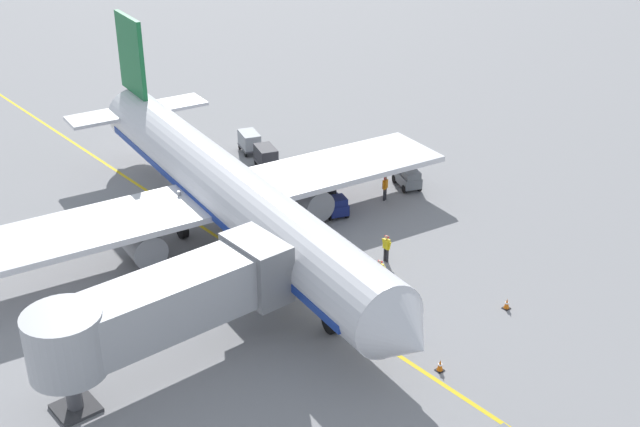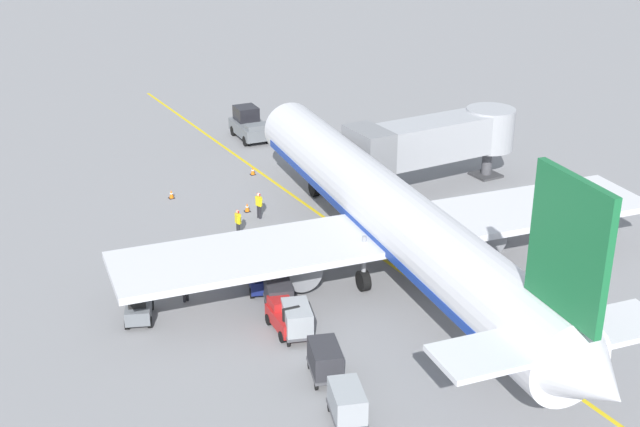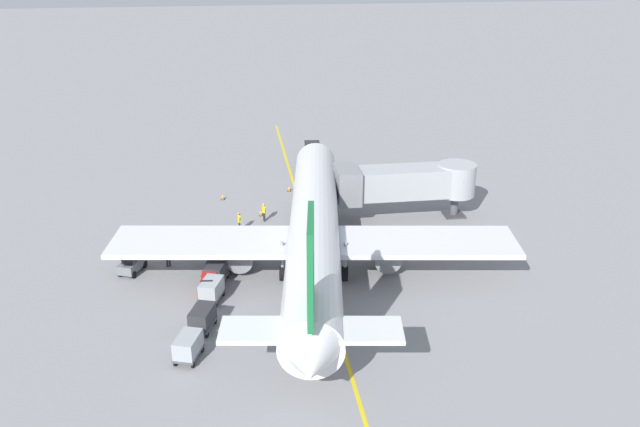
# 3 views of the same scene
# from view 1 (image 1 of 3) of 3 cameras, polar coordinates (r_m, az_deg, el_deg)

# --- Properties ---
(ground_plane) EXTENTS (400.00, 400.00, 0.00)m
(ground_plane) POSITION_cam_1_polar(r_m,az_deg,el_deg) (48.99, -5.61, -2.59)
(ground_plane) COLOR gray
(gate_lead_in_line) EXTENTS (0.24, 80.00, 0.01)m
(gate_lead_in_line) POSITION_cam_1_polar(r_m,az_deg,el_deg) (48.98, -5.61, -2.59)
(gate_lead_in_line) COLOR gold
(gate_lead_in_line) RESTS_ON ground
(parked_airliner) EXTENTS (30.43, 37.31, 10.63)m
(parked_airliner) POSITION_cam_1_polar(r_m,az_deg,el_deg) (48.91, -6.44, 1.51)
(parked_airliner) COLOR silver
(parked_airliner) RESTS_ON ground
(jet_bridge) EXTENTS (12.55, 3.50, 4.98)m
(jet_bridge) POSITION_cam_1_polar(r_m,az_deg,el_deg) (38.06, -10.74, -6.22)
(jet_bridge) COLOR #A8AAAF
(jet_bridge) RESTS_ON ground
(baggage_tug_lead) EXTENTS (1.98, 2.76, 1.62)m
(baggage_tug_lead) POSITION_cam_1_polar(r_m,az_deg,el_deg) (52.81, 0.98, 0.68)
(baggage_tug_lead) COLOR navy
(baggage_tug_lead) RESTS_ON ground
(baggage_tug_trailing) EXTENTS (1.48, 2.60, 1.62)m
(baggage_tug_trailing) POSITION_cam_1_polar(r_m,az_deg,el_deg) (56.32, -1.33, 2.40)
(baggage_tug_trailing) COLOR #B21E1E
(baggage_tug_trailing) RESTS_ON ground
(baggage_tug_spare) EXTENTS (2.05, 2.77, 1.62)m
(baggage_tug_spare) POSITION_cam_1_polar(r_m,az_deg,el_deg) (56.82, 6.06, 2.48)
(baggage_tug_spare) COLOR slate
(baggage_tug_spare) RESTS_ON ground
(baggage_cart_front) EXTENTS (1.93, 2.97, 1.58)m
(baggage_cart_front) POSITION_cam_1_polar(r_m,az_deg,el_deg) (54.60, -0.61, 1.87)
(baggage_cart_front) COLOR #4C4C51
(baggage_cart_front) RESTS_ON ground
(baggage_cart_second_in_train) EXTENTS (1.93, 2.97, 1.58)m
(baggage_cart_second_in_train) POSITION_cam_1_polar(r_m,az_deg,el_deg) (56.66, -2.01, 2.81)
(baggage_cart_second_in_train) COLOR #4C4C51
(baggage_cart_second_in_train) RESTS_ON ground
(baggage_cart_third_in_train) EXTENTS (1.93, 2.97, 1.58)m
(baggage_cart_third_in_train) POSITION_cam_1_polar(r_m,az_deg,el_deg) (59.65, -3.75, 4.02)
(baggage_cart_third_in_train) COLOR #4C4C51
(baggage_cart_third_in_train) RESTS_ON ground
(baggage_cart_tail_end) EXTENTS (1.93, 2.97, 1.58)m
(baggage_cart_tail_end) POSITION_cam_1_polar(r_m,az_deg,el_deg) (62.45, -4.90, 5.04)
(baggage_cart_tail_end) COLOR #4C4C51
(baggage_cart_tail_end) RESTS_ON ground
(ground_crew_wing_walker) EXTENTS (0.70, 0.36, 1.69)m
(ground_crew_wing_walker) POSITION_cam_1_polar(r_m,az_deg,el_deg) (54.72, 4.51, 1.84)
(ground_crew_wing_walker) COLOR #232328
(ground_crew_wing_walker) RESTS_ON ground
(ground_crew_loader) EXTENTS (0.25, 0.72, 1.69)m
(ground_crew_loader) POSITION_cam_1_polar(r_m,az_deg,el_deg) (47.39, 4.60, -2.30)
(ground_crew_loader) COLOR #232328
(ground_crew_loader) RESTS_ON ground
(ground_crew_marshaller) EXTENTS (0.32, 0.72, 1.69)m
(ground_crew_marshaller) POSITION_cam_1_polar(r_m,az_deg,el_deg) (44.90, 4.15, -4.05)
(ground_crew_marshaller) COLOR #232328
(ground_crew_marshaller) RESTS_ON ground
(safety_cone_nose_left) EXTENTS (0.36, 0.36, 0.59)m
(safety_cone_nose_left) POSITION_cam_1_polar(r_m,az_deg,el_deg) (39.40, 8.28, -10.33)
(safety_cone_nose_left) COLOR black
(safety_cone_nose_left) RESTS_ON ground
(safety_cone_nose_right) EXTENTS (0.36, 0.36, 0.59)m
(safety_cone_nose_right) POSITION_cam_1_polar(r_m,az_deg,el_deg) (44.60, 5.49, -5.33)
(safety_cone_nose_right) COLOR black
(safety_cone_nose_right) RESTS_ON ground
(safety_cone_wing_tip) EXTENTS (0.36, 0.36, 0.59)m
(safety_cone_wing_tip) POSITION_cam_1_polar(r_m,az_deg,el_deg) (44.40, 12.76, -6.10)
(safety_cone_wing_tip) COLOR black
(safety_cone_wing_tip) RESTS_ON ground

